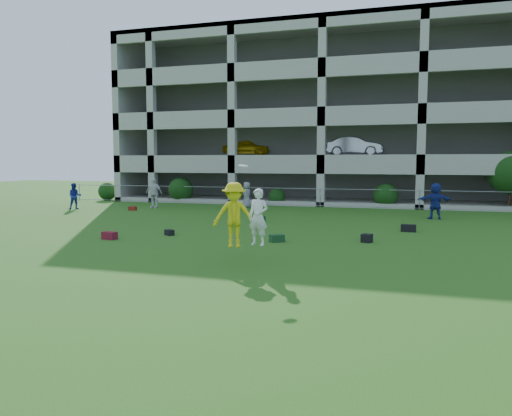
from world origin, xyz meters
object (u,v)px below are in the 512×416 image
(bystander_c, at_px, (247,195))
(bystander_a, at_px, (75,196))
(bystander_b, at_px, (154,193))
(parking_garage, at_px, (340,122))
(frisbee_contest, at_px, (238,215))
(bystander_d, at_px, (435,201))
(crate_d, at_px, (367,238))

(bystander_c, bearing_deg, bystander_a, -76.85)
(bystander_b, relative_size, bystander_c, 1.16)
(bystander_a, height_order, parking_garage, parking_garage)
(frisbee_contest, bearing_deg, parking_garage, 91.60)
(bystander_b, distance_m, parking_garage, 16.58)
(bystander_c, bearing_deg, frisbee_contest, 8.49)
(bystander_c, distance_m, bystander_d, 11.25)
(bystander_c, distance_m, parking_garage, 12.68)
(bystander_a, xyz_separation_m, bystander_c, (9.62, 3.92, 0.01))
(crate_d, distance_m, frisbee_contest, 5.72)
(bystander_d, distance_m, crate_d, 8.81)
(bystander_b, height_order, bystander_c, bystander_b)
(bystander_a, height_order, bystander_d, bystander_d)
(bystander_c, relative_size, crate_d, 4.61)
(bystander_a, relative_size, frisbee_contest, 0.65)
(bystander_d, bearing_deg, bystander_b, -17.45)
(bystander_c, xyz_separation_m, frisbee_contest, (4.95, -15.66, 0.54))
(bystander_c, relative_size, frisbee_contest, 0.66)
(frisbee_contest, xyz_separation_m, parking_garage, (-0.74, 26.43, 4.67))
(crate_d, relative_size, parking_garage, 0.01)
(bystander_a, bearing_deg, parking_garage, 9.85)
(frisbee_contest, distance_m, parking_garage, 26.85)
(bystander_a, bearing_deg, bystander_b, -7.58)
(bystander_a, height_order, frisbee_contest, frisbee_contest)
(bystander_d, relative_size, crate_d, 5.21)
(bystander_b, bearing_deg, bystander_c, 15.55)
(bystander_d, xyz_separation_m, crate_d, (-2.65, -8.37, -0.76))
(frisbee_contest, height_order, parking_garage, parking_garage)
(bystander_c, bearing_deg, crate_d, 27.48)
(bystander_c, bearing_deg, parking_garage, 149.59)
(crate_d, bearing_deg, bystander_a, 158.00)
(parking_garage, bearing_deg, bystander_b, -128.18)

